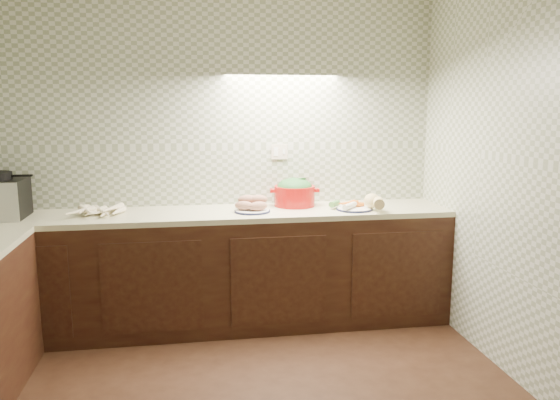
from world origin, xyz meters
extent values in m
cube|color=gray|center=(0.00, 1.78, 1.30)|extent=(3.60, 0.05, 2.60)
cube|color=gray|center=(0.00, -1.78, 1.30)|extent=(3.60, 0.05, 2.60)
cube|color=beige|center=(0.55, 1.79, 1.32)|extent=(0.13, 0.01, 0.12)
cube|color=black|center=(0.00, 1.50, 0.43)|extent=(3.60, 0.60, 0.86)
cube|color=beige|center=(0.00, 1.50, 0.88)|extent=(3.60, 0.60, 0.04)
cone|color=#FAE9C7|center=(-0.77, 1.47, 0.92)|extent=(0.07, 0.25, 0.05)
cone|color=#FAE9C7|center=(-0.87, 1.49, 0.92)|extent=(0.17, 0.23, 0.04)
cone|color=#FAE9C7|center=(-0.87, 1.47, 0.93)|extent=(0.10, 0.21, 0.05)
cone|color=#FAE9C7|center=(-0.81, 1.47, 0.93)|extent=(0.19, 0.19, 0.05)
cone|color=#FAE9C7|center=(-0.83, 1.47, 0.92)|extent=(0.12, 0.24, 0.05)
cone|color=#FAE9C7|center=(-0.73, 1.58, 0.93)|extent=(0.08, 0.20, 0.05)
cone|color=#FAE9C7|center=(-0.79, 1.61, 0.93)|extent=(0.12, 0.25, 0.05)
cone|color=#FAE9C7|center=(-0.91, 1.49, 0.92)|extent=(0.16, 0.17, 0.05)
cone|color=#FAE9C7|center=(-0.86, 1.57, 0.94)|extent=(0.20, 0.15, 0.04)
cone|color=#FAE9C7|center=(-0.88, 1.60, 0.95)|extent=(0.18, 0.19, 0.05)
cone|color=#FAE9C7|center=(-0.74, 1.58, 0.94)|extent=(0.20, 0.21, 0.05)
cone|color=#FAE9C7|center=(-0.96, 1.59, 0.95)|extent=(0.07, 0.24, 0.05)
cylinder|color=#131638|center=(0.29, 1.44, 0.91)|extent=(0.27, 0.27, 0.01)
cylinder|color=white|center=(0.29, 1.44, 0.91)|extent=(0.26, 0.26, 0.02)
ellipsoid|color=#A36956|center=(0.23, 1.44, 0.95)|extent=(0.16, 0.11, 0.07)
ellipsoid|color=#A36956|center=(0.33, 1.40, 0.95)|extent=(0.16, 0.11, 0.07)
ellipsoid|color=#A36956|center=(0.30, 1.49, 0.95)|extent=(0.16, 0.11, 0.07)
ellipsoid|color=#A36956|center=(0.26, 1.48, 0.99)|extent=(0.16, 0.11, 0.07)
ellipsoid|color=#A36956|center=(0.33, 1.47, 0.99)|extent=(0.16, 0.11, 0.07)
cylinder|color=black|center=(0.26, 1.62, 0.92)|extent=(0.13, 0.13, 0.05)
sphere|color=maroon|center=(0.25, 1.62, 0.96)|extent=(0.07, 0.07, 0.07)
sphere|color=silver|center=(0.29, 1.63, 0.95)|extent=(0.04, 0.04, 0.04)
cylinder|color=#B1120E|center=(0.65, 1.64, 0.98)|extent=(0.35, 0.35, 0.16)
cube|color=#B1120E|center=(0.47, 1.65, 1.03)|extent=(0.05, 0.07, 0.03)
cube|color=#B1120E|center=(0.82, 1.62, 1.03)|extent=(0.05, 0.07, 0.03)
ellipsoid|color=#2A692F|center=(0.65, 1.64, 1.04)|extent=(0.29, 0.29, 0.16)
cylinder|color=#131638|center=(1.07, 1.40, 0.91)|extent=(0.28, 0.28, 0.01)
cylinder|color=white|center=(1.07, 1.40, 0.91)|extent=(0.26, 0.26, 0.02)
cone|color=orange|center=(1.08, 1.42, 0.93)|extent=(0.16, 0.09, 0.03)
cone|color=orange|center=(1.06, 1.44, 0.93)|extent=(0.16, 0.05, 0.03)
cone|color=orange|center=(1.08, 1.43, 0.93)|extent=(0.16, 0.07, 0.03)
cone|color=orange|center=(1.04, 1.45, 0.95)|extent=(0.16, 0.09, 0.03)
cone|color=orange|center=(1.08, 1.44, 0.95)|extent=(0.16, 0.10, 0.03)
cone|color=orange|center=(1.07, 1.43, 0.95)|extent=(0.16, 0.05, 0.03)
cylinder|color=silver|center=(1.02, 1.37, 0.94)|extent=(0.15, 0.16, 0.04)
cylinder|color=#3E6E2E|center=(0.93, 1.47, 0.94)|extent=(0.11, 0.11, 0.05)
camera|label=1|loc=(-0.15, -2.56, 1.70)|focal=35.00mm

